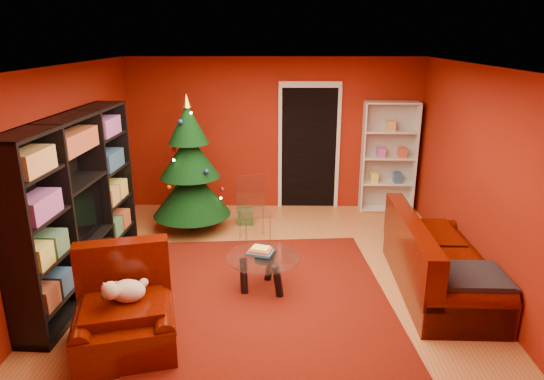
{
  "coord_description": "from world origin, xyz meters",
  "views": [
    {
      "loc": [
        0.1,
        -5.47,
        2.94
      ],
      "look_at": [
        0.0,
        0.4,
        1.05
      ],
      "focal_mm": 32.0,
      "sensor_mm": 36.0,
      "label": 1
    }
  ],
  "objects_px": {
    "gift_box_red": "(194,213)",
    "coffee_table": "(264,273)",
    "christmas_tree": "(190,166)",
    "gift_box_teal": "(203,212)",
    "gift_box_green": "(245,216)",
    "dog": "(128,291)",
    "acrylic_chair": "(255,213)",
    "rug": "(267,297)",
    "white_bookshelf": "(389,158)",
    "armchair": "(124,312)",
    "media_unit": "(77,205)",
    "sofa": "(442,255)"
  },
  "relations": [
    {
      "from": "gift_box_red",
      "to": "coffee_table",
      "type": "distance_m",
      "value": 2.67
    },
    {
      "from": "christmas_tree",
      "to": "gift_box_red",
      "type": "height_order",
      "value": "christmas_tree"
    },
    {
      "from": "gift_box_teal",
      "to": "coffee_table",
      "type": "xyz_separation_m",
      "value": [
        1.09,
        -2.34,
        0.1
      ]
    },
    {
      "from": "coffee_table",
      "to": "gift_box_green",
      "type": "bearing_deg",
      "value": 99.73
    },
    {
      "from": "gift_box_green",
      "to": "dog",
      "type": "xyz_separation_m",
      "value": [
        -0.9,
        -3.25,
        0.46
      ]
    },
    {
      "from": "dog",
      "to": "acrylic_chair",
      "type": "bearing_deg",
      "value": 52.06
    },
    {
      "from": "rug",
      "to": "acrylic_chair",
      "type": "height_order",
      "value": "acrylic_chair"
    },
    {
      "from": "gift_box_teal",
      "to": "gift_box_green",
      "type": "height_order",
      "value": "gift_box_teal"
    },
    {
      "from": "gift_box_red",
      "to": "white_bookshelf",
      "type": "height_order",
      "value": "white_bookshelf"
    },
    {
      "from": "dog",
      "to": "coffee_table",
      "type": "distance_m",
      "value": 1.71
    },
    {
      "from": "rug",
      "to": "coffee_table",
      "type": "xyz_separation_m",
      "value": [
        -0.04,
        0.17,
        0.22
      ]
    },
    {
      "from": "gift_box_red",
      "to": "dog",
      "type": "height_order",
      "value": "dog"
    },
    {
      "from": "rug",
      "to": "armchair",
      "type": "height_order",
      "value": "armchair"
    },
    {
      "from": "gift_box_red",
      "to": "coffee_table",
      "type": "xyz_separation_m",
      "value": [
        1.25,
        -2.36,
        0.12
      ]
    },
    {
      "from": "acrylic_chair",
      "to": "armchair",
      "type": "bearing_deg",
      "value": -131.68
    },
    {
      "from": "gift_box_red",
      "to": "dog",
      "type": "bearing_deg",
      "value": -90.4
    },
    {
      "from": "armchair",
      "to": "acrylic_chair",
      "type": "distance_m",
      "value": 2.87
    },
    {
      "from": "gift_box_green",
      "to": "coffee_table",
      "type": "bearing_deg",
      "value": -80.27
    },
    {
      "from": "christmas_tree",
      "to": "white_bookshelf",
      "type": "relative_size",
      "value": 1.1
    },
    {
      "from": "rug",
      "to": "media_unit",
      "type": "bearing_deg",
      "value": 172.67
    },
    {
      "from": "armchair",
      "to": "dog",
      "type": "bearing_deg",
      "value": 45.0
    },
    {
      "from": "rug",
      "to": "dog",
      "type": "distance_m",
      "value": 1.7
    },
    {
      "from": "gift_box_red",
      "to": "armchair",
      "type": "height_order",
      "value": "armchair"
    },
    {
      "from": "christmas_tree",
      "to": "gift_box_teal",
      "type": "distance_m",
      "value": 1.0
    },
    {
      "from": "sofa",
      "to": "coffee_table",
      "type": "distance_m",
      "value": 2.12
    },
    {
      "from": "gift_box_teal",
      "to": "sofa",
      "type": "distance_m",
      "value": 3.94
    },
    {
      "from": "white_bookshelf",
      "to": "armchair",
      "type": "distance_m",
      "value": 5.24
    },
    {
      "from": "gift_box_teal",
      "to": "sofa",
      "type": "height_order",
      "value": "sofa"
    },
    {
      "from": "media_unit",
      "to": "gift_box_green",
      "type": "relative_size",
      "value": 10.77
    },
    {
      "from": "christmas_tree",
      "to": "armchair",
      "type": "xyz_separation_m",
      "value": [
        -0.12,
        -3.04,
        -0.64
      ]
    },
    {
      "from": "christmas_tree",
      "to": "gift_box_teal",
      "type": "height_order",
      "value": "christmas_tree"
    },
    {
      "from": "media_unit",
      "to": "gift_box_red",
      "type": "xyz_separation_m",
      "value": [
        0.94,
        2.24,
        -0.93
      ]
    },
    {
      "from": "gift_box_red",
      "to": "white_bookshelf",
      "type": "xyz_separation_m",
      "value": [
        3.28,
        0.5,
        0.83
      ]
    },
    {
      "from": "gift_box_green",
      "to": "media_unit",
      "type": "bearing_deg",
      "value": -131.49
    },
    {
      "from": "acrylic_chair",
      "to": "rug",
      "type": "bearing_deg",
      "value": -100.97
    },
    {
      "from": "gift_box_red",
      "to": "dog",
      "type": "xyz_separation_m",
      "value": [
        -0.02,
        -3.43,
        0.48
      ]
    },
    {
      "from": "dog",
      "to": "acrylic_chair",
      "type": "xyz_separation_m",
      "value": [
        1.09,
        2.58,
        -0.15
      ]
    },
    {
      "from": "white_bookshelf",
      "to": "acrylic_chair",
      "type": "bearing_deg",
      "value": -147.13
    },
    {
      "from": "gift_box_red",
      "to": "white_bookshelf",
      "type": "bearing_deg",
      "value": 8.68
    },
    {
      "from": "acrylic_chair",
      "to": "white_bookshelf",
      "type": "bearing_deg",
      "value": 12.9
    },
    {
      "from": "gift_box_teal",
      "to": "coffee_table",
      "type": "height_order",
      "value": "coffee_table"
    },
    {
      "from": "gift_box_red",
      "to": "coffee_table",
      "type": "height_order",
      "value": "coffee_table"
    },
    {
      "from": "dog",
      "to": "coffee_table",
      "type": "xyz_separation_m",
      "value": [
        1.27,
        1.08,
        -0.36
      ]
    },
    {
      "from": "rug",
      "to": "gift_box_green",
      "type": "xyz_separation_m",
      "value": [
        -0.41,
        2.34,
        0.12
      ]
    },
    {
      "from": "gift_box_green",
      "to": "christmas_tree",
      "type": "bearing_deg",
      "value": -161.24
    },
    {
      "from": "gift_box_green",
      "to": "white_bookshelf",
      "type": "xyz_separation_m",
      "value": [
        2.41,
        0.68,
        0.82
      ]
    },
    {
      "from": "armchair",
      "to": "media_unit",
      "type": "bearing_deg",
      "value": 109.99
    },
    {
      "from": "acrylic_chair",
      "to": "gift_box_green",
      "type": "bearing_deg",
      "value": 86.89
    },
    {
      "from": "rug",
      "to": "gift_box_green",
      "type": "bearing_deg",
      "value": 99.97
    },
    {
      "from": "coffee_table",
      "to": "dog",
      "type": "bearing_deg",
      "value": -139.73
    }
  ]
}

